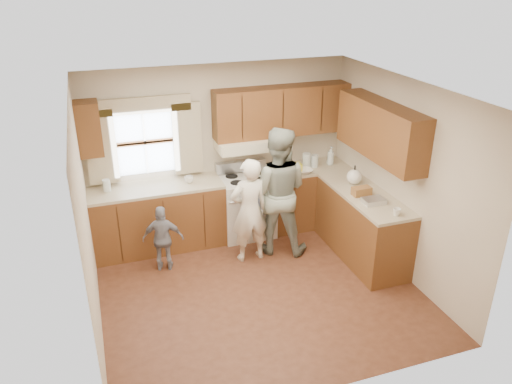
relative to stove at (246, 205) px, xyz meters
name	(u,v)px	position (x,y,z in m)	size (l,w,h in m)	color
room	(259,199)	(-0.30, -1.44, 0.78)	(3.80, 3.80, 3.80)	#472516
kitchen_fixtures	(275,189)	(0.32, -0.36, 0.37)	(3.80, 2.25, 2.15)	#45280E
stove	(246,205)	(0.00, 0.00, 0.00)	(0.76, 0.67, 1.07)	silver
woman_left	(249,211)	(-0.18, -0.70, 0.26)	(0.53, 0.35, 1.46)	silver
woman_right	(277,191)	(0.26, -0.59, 0.43)	(0.87, 0.68, 1.80)	#2D4838
child	(163,239)	(-1.32, -0.59, -0.01)	(0.53, 0.22, 0.91)	gray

